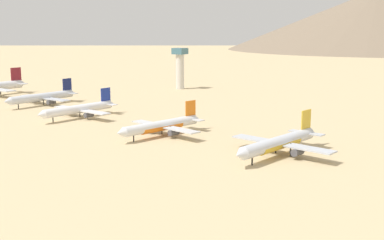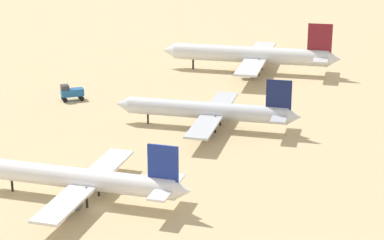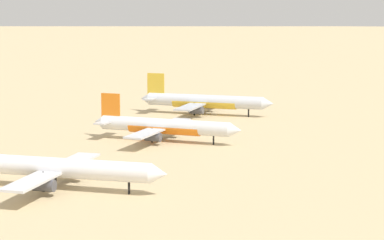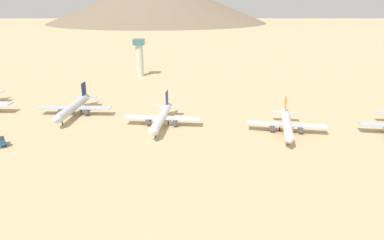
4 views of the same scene
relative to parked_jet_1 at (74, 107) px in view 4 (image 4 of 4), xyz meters
The scene contains 7 objects.
ground_plane 43.14m from the parked_jet_1, 74.91° to the left, with size 1800.00×1800.00×0.00m, color tan.
parked_jet_1 is the anchor object (origin of this frame).
parked_jet_2 41.57m from the parked_jet_1, 69.75° to the left, with size 37.78×30.78×10.89m.
parked_jet_3 89.44m from the parked_jet_1, 75.27° to the left, with size 36.39×29.81×10.55m.
service_truck 37.92m from the parked_jet_1, 22.35° to the right, with size 5.70×4.81×3.90m.
control_tower 88.80m from the parked_jet_1, 168.34° to the left, with size 7.20×7.20×24.03m.
desert_hill_2 701.48m from the parked_jet_1, behind, with size 482.76×482.76×96.81m, color #7A6854.
Camera 4 is at (139.95, 8.29, 47.67)m, focal length 34.01 mm.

